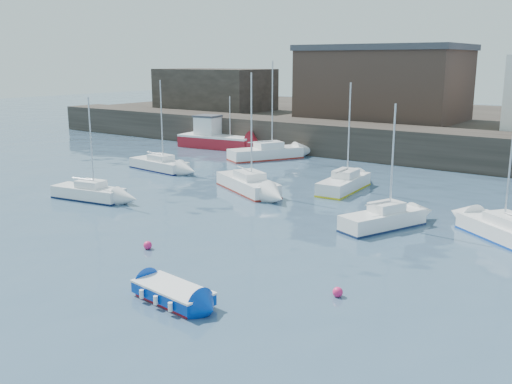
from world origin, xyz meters
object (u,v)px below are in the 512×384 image
Objects in this scene: sailboat_e at (159,164)px; sailboat_f at (344,183)px; buoy_mid at (338,296)px; buoy_far at (346,195)px; sailboat_d at (512,233)px; sailboat_h at (266,153)px; blue_dinghy at (173,293)px; sailboat_a at (89,192)px; fishing_boat at (215,138)px; sailboat_c at (383,219)px; sailboat_b at (248,184)px; buoy_near at (148,249)px.

sailboat_e is 0.99× the size of sailboat_f.
buoy_far is at bearing 115.85° from buoy_mid.
sailboat_e is at bearing -172.54° from sailboat_f.
sailboat_d reaches higher than sailboat_e.
sailboat_h is 22.07× the size of buoy_mid.
sailboat_e is at bearing -176.37° from buoy_far.
sailboat_h is at bearing 129.81° from buoy_mid.
sailboat_h is (-15.26, 28.10, 0.22)m from blue_dinghy.
sailboat_d is at bearing 60.13° from blue_dinghy.
sailboat_d is (24.39, 6.47, 0.02)m from sailboat_a.
blue_dinghy is 10.23× the size of buoy_far.
fishing_boat is 31.20m from sailboat_c.
sailboat_d is at bearing -26.17° from fishing_boat.
sailboat_c is 0.90× the size of sailboat_f.
sailboat_e is 10.39m from sailboat_h.
sailboat_b is 19.73× the size of buoy_near.
sailboat_e reaches higher than buoy_near.
sailboat_b is at bearing -60.63° from sailboat_h.
sailboat_e reaches higher than blue_dinghy.
buoy_far is (0.70, -1.03, -0.52)m from sailboat_f.
sailboat_f is (20.11, -10.27, -0.51)m from fishing_boat.
blue_dinghy is at bearing -28.62° from sailboat_a.
sailboat_b is (14.81, -14.37, -0.50)m from fishing_boat.
sailboat_a is at bearing -164.47° from sailboat_c.
sailboat_h is at bearing 88.60° from sailboat_a.
buoy_mid is (20.51, -4.53, -0.46)m from sailboat_a.
sailboat_a is at bearing 151.38° from blue_dinghy.
sailboat_f is (15.88, 2.08, 0.04)m from sailboat_e.
sailboat_e is (-21.78, 4.89, -0.03)m from sailboat_c.
sailboat_a is 19.38× the size of buoy_far.
sailboat_h reaches higher than sailboat_f.
sailboat_b is at bearing 175.20° from sailboat_d.
buoy_near is (9.97, -24.32, -0.57)m from sailboat_h.
fishing_boat is 0.95× the size of sailboat_h.
sailboat_a is 17.19m from sailboat_f.
fishing_boat is 1.14× the size of sailboat_e.
sailboat_e is 16.62m from buoy_far.
sailboat_a is 18.88m from sailboat_c.
sailboat_f is (-12.10, 5.56, 0.04)m from sailboat_d.
fishing_boat is 32.70m from buoy_near.
sailboat_b reaches higher than sailboat_e.
fishing_boat is at bearing 109.32° from sailboat_a.
blue_dinghy is 19.78m from buoy_far.
sailboat_d reaches higher than blue_dinghy.
sailboat_f reaches higher than sailboat_e.
sailboat_f reaches higher than buoy_far.
sailboat_h is at bearing 66.94° from sailboat_e.
buoy_near is at bearing -46.42° from sailboat_e.
buoy_near is at bearing -99.13° from buoy_far.
sailboat_a is 16.16× the size of buoy_near.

